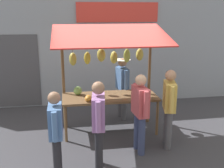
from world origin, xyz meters
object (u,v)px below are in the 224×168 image
object	(u,v)px
shopper_in_grey_tee	(140,108)
shopper_in_striped_shirt	(169,103)
vendor_with_sunhat	(122,84)
market_stall	(108,67)
shopper_with_ponytail	(99,120)
shopper_with_shopping_bag	(56,129)

from	to	relation	value
shopper_in_grey_tee	shopper_in_striped_shirt	world-z (taller)	shopper_in_striped_shirt
vendor_with_sunhat	shopper_in_grey_tee	bearing A→B (deg)	-7.61
shopper_in_grey_tee	shopper_in_striped_shirt	size ratio (longest dim) A/B	0.98
market_stall	shopper_in_grey_tee	world-z (taller)	market_stall
market_stall	shopper_in_grey_tee	size ratio (longest dim) A/B	1.54
shopper_in_striped_shirt	market_stall	bearing A→B (deg)	62.14
vendor_with_sunhat	shopper_with_ponytail	bearing A→B (deg)	-28.49
vendor_with_sunhat	shopper_with_shopping_bag	xyz separation A→B (m)	(1.63, 2.42, -0.08)
vendor_with_sunhat	shopper_in_striped_shirt	size ratio (longest dim) A/B	0.98
vendor_with_sunhat	shopper_with_ponytail	xyz separation A→B (m)	(0.89, 2.31, -0.00)
shopper_with_shopping_bag	shopper_with_ponytail	xyz separation A→B (m)	(-0.74, -0.12, 0.08)
vendor_with_sunhat	shopper_with_ponytail	world-z (taller)	shopper_with_ponytail
vendor_with_sunhat	shopper_with_ponytail	distance (m)	2.47
market_stall	vendor_with_sunhat	size ratio (longest dim) A/B	1.53
market_stall	shopper_with_shopping_bag	distance (m)	2.19
shopper_with_ponytail	shopper_in_striped_shirt	xyz separation A→B (m)	(-1.54, -0.62, 0.01)
shopper_with_shopping_bag	shopper_in_striped_shirt	distance (m)	2.39
shopper_with_shopping_bag	shopper_with_ponytail	distance (m)	0.75
market_stall	shopper_in_grey_tee	bearing A→B (deg)	112.40
shopper_in_grey_tee	shopper_with_ponytail	world-z (taller)	shopper_with_ponytail
market_stall	shopper_with_ponytail	distance (m)	1.77
shopper_with_ponytail	shopper_in_grey_tee	bearing A→B (deg)	-53.94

